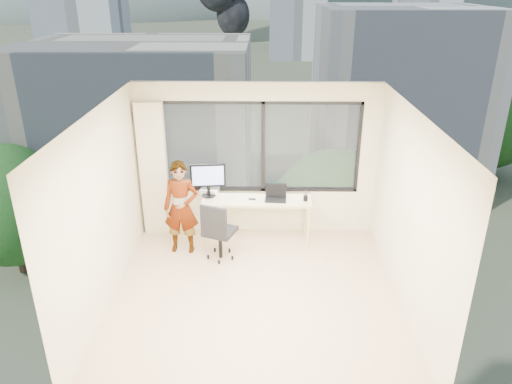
{
  "coord_description": "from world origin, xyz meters",
  "views": [
    {
      "loc": [
        0.11,
        -5.67,
        4.07
      ],
      "look_at": [
        0.0,
        1.0,
        1.15
      ],
      "focal_mm": 34.21,
      "sensor_mm": 36.0,
      "label": 1
    }
  ],
  "objects_px": {
    "person": "(181,208)",
    "desk": "(257,218)",
    "monitor": "(208,180)",
    "laptop": "(276,194)",
    "handbag": "(273,187)",
    "game_console": "(210,190)",
    "chair": "(220,230)"
  },
  "relations": [
    {
      "from": "desk",
      "to": "laptop",
      "type": "relative_size",
      "value": 4.93
    },
    {
      "from": "person",
      "to": "game_console",
      "type": "relative_size",
      "value": 5.31
    },
    {
      "from": "game_console",
      "to": "desk",
      "type": "bearing_deg",
      "value": -3.83
    },
    {
      "from": "chair",
      "to": "monitor",
      "type": "distance_m",
      "value": 0.92
    },
    {
      "from": "person",
      "to": "game_console",
      "type": "bearing_deg",
      "value": 61.76
    },
    {
      "from": "monitor",
      "to": "game_console",
      "type": "xyz_separation_m",
      "value": [
        0.0,
        0.17,
        -0.25
      ]
    },
    {
      "from": "desk",
      "to": "person",
      "type": "bearing_deg",
      "value": -160.69
    },
    {
      "from": "laptop",
      "to": "person",
      "type": "bearing_deg",
      "value": -163.2
    },
    {
      "from": "chair",
      "to": "laptop",
      "type": "xyz_separation_m",
      "value": [
        0.87,
        0.57,
        0.37
      ]
    },
    {
      "from": "laptop",
      "to": "game_console",
      "type": "bearing_deg",
      "value": 168.14
    },
    {
      "from": "desk",
      "to": "monitor",
      "type": "relative_size",
      "value": 3.13
    },
    {
      "from": "monitor",
      "to": "person",
      "type": "bearing_deg",
      "value": -134.53
    },
    {
      "from": "chair",
      "to": "monitor",
      "type": "relative_size",
      "value": 1.72
    },
    {
      "from": "person",
      "to": "handbag",
      "type": "distance_m",
      "value": 1.61
    },
    {
      "from": "desk",
      "to": "game_console",
      "type": "height_order",
      "value": "game_console"
    },
    {
      "from": "chair",
      "to": "person",
      "type": "distance_m",
      "value": 0.71
    },
    {
      "from": "laptop",
      "to": "handbag",
      "type": "bearing_deg",
      "value": 99.81
    },
    {
      "from": "laptop",
      "to": "handbag",
      "type": "relative_size",
      "value": 1.52
    },
    {
      "from": "person",
      "to": "desk",
      "type": "bearing_deg",
      "value": 21.49
    },
    {
      "from": "desk",
      "to": "chair",
      "type": "xyz_separation_m",
      "value": [
        -0.56,
        -0.64,
        0.12
      ]
    },
    {
      "from": "person",
      "to": "handbag",
      "type": "xyz_separation_m",
      "value": [
        1.46,
        0.66,
        0.08
      ]
    },
    {
      "from": "desk",
      "to": "laptop",
      "type": "bearing_deg",
      "value": -12.6
    },
    {
      "from": "game_console",
      "to": "laptop",
      "type": "relative_size",
      "value": 0.79
    },
    {
      "from": "game_console",
      "to": "laptop",
      "type": "bearing_deg",
      "value": -2.66
    },
    {
      "from": "person",
      "to": "chair",
      "type": "bearing_deg",
      "value": -17.25
    },
    {
      "from": "laptop",
      "to": "desk",
      "type": "bearing_deg",
      "value": 171.19
    },
    {
      "from": "monitor",
      "to": "game_console",
      "type": "height_order",
      "value": "monitor"
    },
    {
      "from": "chair",
      "to": "game_console",
      "type": "distance_m",
      "value": 0.95
    },
    {
      "from": "desk",
      "to": "person",
      "type": "relative_size",
      "value": 1.18
    },
    {
      "from": "game_console",
      "to": "handbag",
      "type": "distance_m",
      "value": 1.08
    },
    {
      "from": "desk",
      "to": "monitor",
      "type": "xyz_separation_m",
      "value": [
        -0.8,
        0.07,
        0.66
      ]
    },
    {
      "from": "monitor",
      "to": "chair",
      "type": "bearing_deg",
      "value": -77.78
    }
  ]
}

